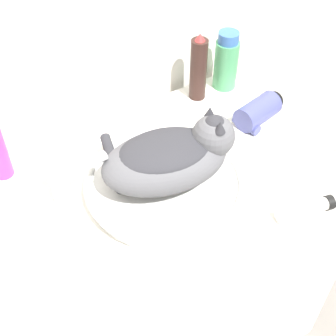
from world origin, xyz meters
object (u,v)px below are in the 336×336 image
at_px(cat, 170,156).
at_px(faucet, 64,179).
at_px(hair_dryer, 258,112).
at_px(mouthwash_bottle, 226,61).
at_px(cream_tube, 306,209).
at_px(hairspray_can_black, 198,69).

distance_m(cat, faucet, 0.26).
distance_m(cat, hair_dryer, 0.38).
relative_size(mouthwash_bottle, cream_tube, 1.24).
height_order(faucet, hair_dryer, faucet).
distance_m(faucet, cream_tube, 0.59).
bearing_deg(cream_tube, hair_dryer, 68.80).
height_order(faucet, mouthwash_bottle, mouthwash_bottle).
xyz_separation_m(hairspray_can_black, mouthwash_bottle, (0.11, 0.00, -0.01)).
bearing_deg(faucet, mouthwash_bottle, 40.41).
distance_m(faucet, hair_dryer, 0.60).
xyz_separation_m(faucet, hairspray_can_black, (0.52, 0.18, 0.03)).
bearing_deg(mouthwash_bottle, cat, -144.23).
relative_size(cat, hair_dryer, 2.13).
bearing_deg(faucet, cream_tube, -12.48).
height_order(cream_tube, hair_dryer, hair_dryer).
relative_size(hairspray_can_black, cream_tube, 1.43).
bearing_deg(cat, mouthwash_bottle, 48.61).
bearing_deg(mouthwash_bottle, faucet, -164.09).
distance_m(cat, cream_tube, 0.36).
distance_m(mouthwash_bottle, hair_dryer, 0.21).
height_order(mouthwash_bottle, hair_dryer, mouthwash_bottle).
xyz_separation_m(cream_tube, hair_dryer, (0.13, 0.34, 0.02)).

